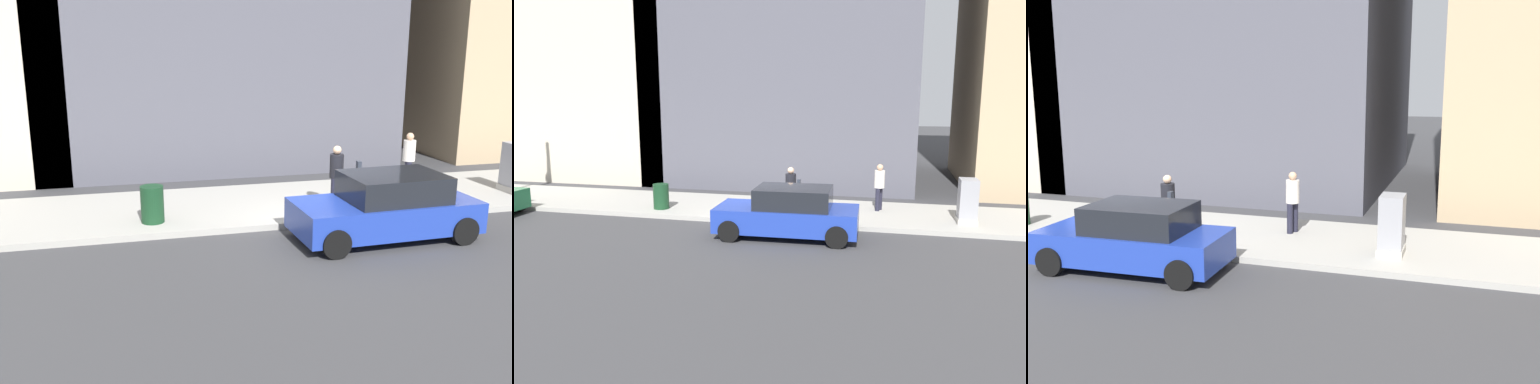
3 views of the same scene
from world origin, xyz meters
TOP-DOWN VIEW (x-y plane):
  - ground_plane at (0.00, 0.00)m, footprint 120.00×120.00m
  - sidewalk at (2.00, 0.00)m, footprint 4.00×36.00m
  - parked_car_blue at (-1.16, -1.00)m, footprint 2.05×4.26m
  - parking_meter at (0.45, -1.01)m, footprint 0.14×0.10m
  - trash_bin at (0.90, 4.14)m, footprint 0.56×0.56m
  - pedestrian_near_meter at (2.49, -3.53)m, footprint 0.39×0.36m
  - pedestrian_midblock at (0.98, -0.63)m, footprint 0.36×0.36m

SIDE VIEW (x-z plane):
  - ground_plane at x=0.00m, z-range 0.00..0.00m
  - sidewalk at x=2.00m, z-range 0.00..0.15m
  - trash_bin at x=0.90m, z-range 0.15..1.05m
  - parked_car_blue at x=-1.16m, z-range -0.02..1.50m
  - parking_meter at x=0.45m, z-range 0.30..1.65m
  - pedestrian_near_meter at x=2.49m, z-range 0.26..1.92m
  - pedestrian_midblock at x=0.98m, z-range 0.26..1.92m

